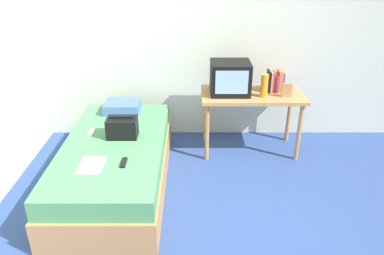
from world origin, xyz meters
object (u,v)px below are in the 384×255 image
(book_row, at_px, (274,81))
(picture_frame, at_px, (286,90))
(bed, at_px, (115,164))
(pillow, at_px, (121,107))
(desk, at_px, (251,100))
(handbag, at_px, (121,128))
(magazine, at_px, (90,165))
(water_bottle, at_px, (263,86))
(remote_dark, at_px, (123,163))
(tv, at_px, (229,78))
(remote_silver, at_px, (90,133))

(book_row, distance_m, picture_frame, 0.21)
(bed, xyz_separation_m, pillow, (-0.04, 0.77, 0.31))
(desk, bearing_deg, book_row, 13.68)
(desk, bearing_deg, pillow, 179.75)
(book_row, relative_size, pillow, 0.62)
(picture_frame, relative_size, handbag, 0.52)
(book_row, height_order, picture_frame, book_row)
(pillow, xyz_separation_m, handbag, (0.11, -0.64, 0.04))
(bed, bearing_deg, magazine, -104.28)
(picture_frame, bearing_deg, book_row, 115.92)
(bed, bearing_deg, water_bottle, 22.40)
(picture_frame, relative_size, magazine, 0.54)
(handbag, distance_m, remote_dark, 0.54)
(desk, xyz_separation_m, pillow, (-1.50, 0.01, -0.08))
(desk, bearing_deg, handbag, -155.29)
(desk, xyz_separation_m, tv, (-0.26, 0.00, 0.27))
(book_row, xyz_separation_m, handbag, (-1.65, -0.70, -0.25))
(water_bottle, height_order, magazine, water_bottle)
(water_bottle, distance_m, picture_frame, 0.26)
(bed, xyz_separation_m, remote_silver, (-0.27, 0.19, 0.27))
(book_row, relative_size, magazine, 0.86)
(tv, distance_m, handbag, 1.33)
(water_bottle, bearing_deg, tv, 162.22)
(desk, distance_m, tv, 0.38)
(remote_dark, bearing_deg, bed, 112.79)
(pillow, bearing_deg, tv, -0.18)
(tv, relative_size, pillow, 1.10)
(bed, bearing_deg, desk, 27.53)
(bed, height_order, remote_silver, remote_silver)
(book_row, height_order, remote_silver, book_row)
(pillow, bearing_deg, water_bottle, -4.35)
(remote_dark, bearing_deg, water_bottle, 36.84)
(bed, height_order, picture_frame, picture_frame)
(tv, distance_m, book_row, 0.53)
(picture_frame, distance_m, pillow, 1.88)
(magazine, bearing_deg, remote_dark, 6.14)
(handbag, bearing_deg, desk, 24.71)
(water_bottle, bearing_deg, handbag, -160.70)
(desk, xyz_separation_m, remote_silver, (-1.73, -0.57, -0.13))
(bed, distance_m, picture_frame, 2.01)
(tv, relative_size, remote_silver, 3.06)
(bed, xyz_separation_m, water_bottle, (1.57, 0.65, 0.61))
(magazine, distance_m, remote_silver, 0.64)
(water_bottle, height_order, remote_dark, water_bottle)
(bed, relative_size, desk, 1.72)
(picture_frame, bearing_deg, remote_silver, -167.91)
(water_bottle, relative_size, magazine, 0.89)
(book_row, bearing_deg, remote_dark, -141.74)
(water_bottle, relative_size, remote_dark, 1.65)
(handbag, bearing_deg, tv, 29.66)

